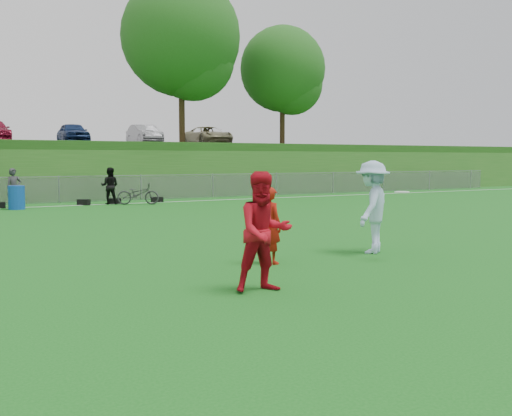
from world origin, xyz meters
TOP-DOWN VIEW (x-y plane):
  - ground at (0.00, 0.00)m, footprint 120.00×120.00m
  - sideline_far at (0.00, 18.00)m, footprint 60.00×0.10m
  - fence at (0.00, 20.00)m, footprint 58.00×0.06m
  - berm at (0.00, 31.00)m, footprint 120.00×18.00m
  - parking_lot at (0.00, 33.00)m, footprint 120.00×12.00m
  - tree_green_near at (8.16, 24.42)m, footprint 7.14×7.14m
  - tree_green_far at (16.16, 25.92)m, footprint 5.88×5.88m
  - car_row at (-1.17, 32.00)m, footprint 32.04×5.18m
  - gear_bags at (1.08, 18.10)m, footprint 7.55×0.59m
  - player_red_left at (1.00, 1.60)m, footprint 0.49×0.64m
  - player_red_center at (-0.29, -0.44)m, footprint 1.01×0.83m
  - player_blue at (3.65, 1.65)m, footprint 1.53×1.40m
  - frisbee at (3.54, 0.60)m, footprint 0.30×0.30m
  - recycling_bin at (-2.15, 17.20)m, footprint 0.66×0.66m
  - bicycle at (3.00, 17.20)m, footprint 1.98×1.40m

SIDE VIEW (x-z plane):
  - ground at x=0.00m, z-range 0.00..0.00m
  - sideline_far at x=0.00m, z-range 0.00..0.01m
  - gear_bags at x=1.08m, z-range 0.00..0.26m
  - recycling_bin at x=-2.15m, z-range 0.00..0.99m
  - bicycle at x=3.00m, z-range 0.00..0.99m
  - fence at x=0.00m, z-range 0.00..1.30m
  - player_red_left at x=1.00m, z-range 0.00..1.55m
  - player_red_center at x=-0.29m, z-range 0.00..1.91m
  - player_blue at x=3.65m, z-range 0.00..2.06m
  - frisbee at x=3.54m, z-range 1.41..1.43m
  - berm at x=0.00m, z-range 0.00..3.00m
  - parking_lot at x=0.00m, z-range 3.00..3.10m
  - car_row at x=-1.17m, z-range 3.10..4.54m
  - tree_green_far at x=16.16m, z-range 3.87..12.06m
  - tree_green_near at x=8.16m, z-range 4.06..14.00m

